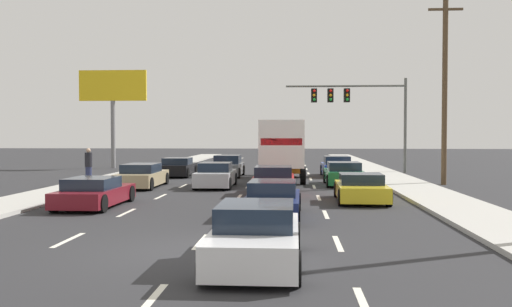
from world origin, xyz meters
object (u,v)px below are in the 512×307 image
(box_truck, at_px, (283,147))
(car_navy, at_px, (273,201))
(car_green, at_px, (344,174))
(utility_pole_mid, at_px, (445,89))
(car_blue, at_px, (337,167))
(car_yellow, at_px, (361,189))
(car_white, at_px, (256,237))
(car_maroon, at_px, (94,193))
(car_silver, at_px, (216,176))
(car_tan, at_px, (142,176))
(pedestrian_near_corner, at_px, (89,165))
(traffic_signal_mast, at_px, (350,101))
(car_black, at_px, (178,168))
(roadside_billboard, at_px, (113,96))
(car_gray, at_px, (228,167))
(car_red, at_px, (274,182))

(box_truck, bearing_deg, car_navy, -90.39)
(car_green, relative_size, utility_pole_mid, 0.41)
(car_blue, xyz_separation_m, car_yellow, (-0.10, -13.57, -0.08))
(car_white, distance_m, car_green, 18.73)
(car_maroon, height_order, car_silver, car_silver)
(car_tan, relative_size, car_navy, 1.04)
(car_silver, relative_size, pedestrian_near_corner, 2.26)
(car_white, relative_size, traffic_signal_mast, 0.51)
(car_blue, xyz_separation_m, pedestrian_near_corner, (-13.55, -7.35, 0.46))
(utility_pole_mid, height_order, pedestrian_near_corner, utility_pole_mid)
(car_maroon, relative_size, car_green, 1.08)
(car_tan, distance_m, car_yellow, 11.69)
(car_black, distance_m, box_truck, 7.77)
(car_navy, relative_size, roadside_billboard, 0.56)
(car_black, distance_m, car_gray, 3.26)
(car_blue, height_order, car_yellow, car_blue)
(car_gray, distance_m, car_yellow, 14.65)
(roadside_billboard, bearing_deg, box_truck, -40.75)
(car_gray, relative_size, box_truck, 0.53)
(car_gray, xyz_separation_m, roadside_billboard, (-10.23, 8.53, 5.18))
(car_blue, distance_m, pedestrian_near_corner, 15.42)
(car_red, height_order, traffic_signal_mast, traffic_signal_mast)
(car_gray, height_order, car_blue, car_gray)
(car_blue, distance_m, traffic_signal_mast, 5.67)
(car_maroon, bearing_deg, car_gray, 78.07)
(car_white, bearing_deg, roadside_billboard, 112.62)
(car_maroon, distance_m, car_blue, 18.86)
(box_truck, distance_m, utility_pole_mid, 9.33)
(car_black, xyz_separation_m, car_blue, (10.21, 0.56, 0.04))
(car_tan, relative_size, pedestrian_near_corner, 2.49)
(car_tan, distance_m, car_blue, 13.29)
(car_silver, relative_size, car_green, 1.02)
(box_truck, relative_size, car_navy, 1.77)
(car_black, relative_size, car_red, 0.94)
(car_white, bearing_deg, car_gray, 97.95)
(car_gray, height_order, pedestrian_near_corner, pedestrian_near_corner)
(car_black, height_order, car_white, car_white)
(car_tan, distance_m, car_green, 10.52)
(car_black, height_order, box_truck, box_truck)
(car_gray, height_order, car_red, car_gray)
(car_red, height_order, roadside_billboard, roadside_billboard)
(car_maroon, bearing_deg, box_truck, 60.25)
(utility_pole_mid, bearing_deg, car_black, 161.59)
(box_truck, relative_size, traffic_signal_mast, 0.92)
(car_gray, relative_size, traffic_signal_mast, 0.49)
(car_maroon, bearing_deg, car_blue, 57.34)
(car_white, relative_size, utility_pole_mid, 0.43)
(car_tan, distance_m, car_navy, 12.16)
(car_silver, relative_size, car_white, 0.96)
(car_white, distance_m, utility_pole_mid, 21.43)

